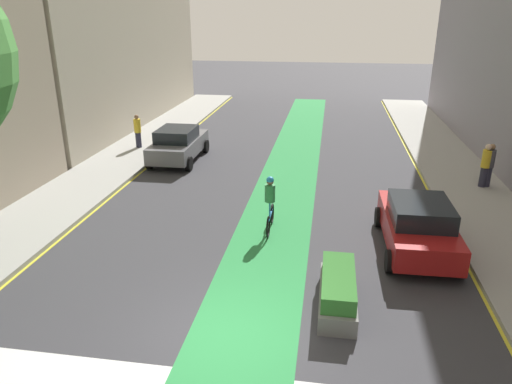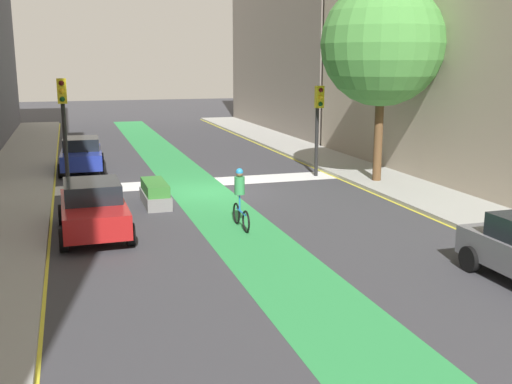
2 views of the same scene
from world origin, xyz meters
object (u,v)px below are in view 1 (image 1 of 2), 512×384
car_red_right_far (418,225)px  car_grey_left_far (178,144)px  pedestrian_sidewalk_right_b (489,165)px  pedestrian_sidewalk_left_a (138,131)px  median_planter (338,291)px  cyclist_in_lane (270,203)px  pedestrian_sidewalk_right_a (485,165)px

car_red_right_far → car_grey_left_far: 12.18m
car_red_right_far → pedestrian_sidewalk_right_b: 6.63m
pedestrian_sidewalk_left_a → median_planter: size_ratio=0.68×
car_red_right_far → pedestrian_sidewalk_left_a: (-12.10, 8.98, 0.19)m
car_red_right_far → cyclist_in_lane: bearing=172.3°
pedestrian_sidewalk_right_b → median_planter: bearing=-123.1°
pedestrian_sidewalk_left_a → median_planter: bearing=-51.2°
car_red_right_far → median_planter: size_ratio=1.73×
cyclist_in_lane → pedestrian_sidewalk_right_a: (7.72, 4.98, 0.05)m
car_grey_left_far → cyclist_in_lane: bearing=-53.3°
car_red_right_far → median_planter: (-2.27, -3.23, -0.40)m
pedestrian_sidewalk_right_a → pedestrian_sidewalk_left_a: pedestrian_sidewalk_right_a is taller
car_grey_left_far → pedestrian_sidewalk_left_a: bearing=150.6°
car_red_right_far → pedestrian_sidewalk_right_a: size_ratio=2.49×
pedestrian_sidewalk_right_a → median_planter: (-5.62, -8.80, -0.61)m
car_grey_left_far → median_planter: bearing=-55.9°
pedestrian_sidewalk_right_a → median_planter: size_ratio=0.70×
car_grey_left_far → pedestrian_sidewalk_right_b: pedestrian_sidewalk_right_b is taller
cyclist_in_lane → pedestrian_sidewalk_left_a: size_ratio=1.13×
cyclist_in_lane → pedestrian_sidewalk_left_a: bearing=132.7°
pedestrian_sidewalk_right_b → car_red_right_far: bearing=-122.0°
car_grey_left_far → pedestrian_sidewalk_left_a: pedestrian_sidewalk_left_a is taller
pedestrian_sidewalk_right_a → median_planter: bearing=-122.5°
car_red_right_far → car_grey_left_far: same height
pedestrian_sidewalk_left_a → pedestrian_sidewalk_right_b: pedestrian_sidewalk_right_b is taller
cyclist_in_lane → pedestrian_sidewalk_right_a: size_ratio=1.09×
car_grey_left_far → pedestrian_sidewalk_left_a: 2.92m
pedestrian_sidewalk_right_a → pedestrian_sidewalk_right_b: (0.16, 0.05, 0.00)m
car_red_right_far → pedestrian_sidewalk_right_a: (3.35, 5.57, 0.22)m
car_grey_left_far → cyclist_in_lane: size_ratio=2.27×
cyclist_in_lane → pedestrian_sidewalk_left_a: cyclist_in_lane is taller
cyclist_in_lane → pedestrian_sidewalk_right_a: bearing=32.9°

